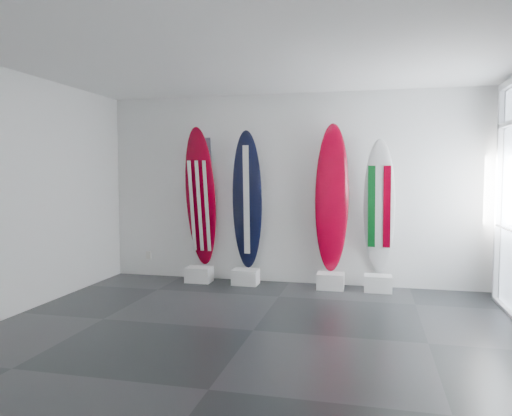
% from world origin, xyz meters
% --- Properties ---
extents(floor, '(6.00, 6.00, 0.00)m').
position_xyz_m(floor, '(0.00, 0.00, 0.00)').
color(floor, black).
rests_on(floor, ground).
extents(ceiling, '(6.00, 6.00, 0.00)m').
position_xyz_m(ceiling, '(0.00, 0.00, 3.00)').
color(ceiling, white).
rests_on(ceiling, wall_back).
extents(wall_back, '(6.00, 0.00, 6.00)m').
position_xyz_m(wall_back, '(0.00, 2.50, 1.50)').
color(wall_back, white).
rests_on(wall_back, ground).
extents(wall_front, '(6.00, 0.00, 6.00)m').
position_xyz_m(wall_front, '(0.00, -2.50, 1.50)').
color(wall_front, white).
rests_on(wall_front, ground).
extents(wall_left, '(0.00, 5.00, 5.00)m').
position_xyz_m(wall_left, '(-3.00, 0.00, 1.50)').
color(wall_left, white).
rests_on(wall_left, ground).
extents(display_block_usa, '(0.40, 0.30, 0.24)m').
position_xyz_m(display_block_usa, '(-1.42, 2.18, 0.12)').
color(display_block_usa, white).
rests_on(display_block_usa, floor).
extents(surfboard_usa, '(0.53, 0.44, 2.25)m').
position_xyz_m(surfboard_usa, '(-1.42, 2.28, 1.36)').
color(surfboard_usa, maroon).
rests_on(surfboard_usa, display_block_usa).
extents(display_block_navy, '(0.40, 0.30, 0.24)m').
position_xyz_m(display_block_navy, '(-0.65, 2.18, 0.12)').
color(display_block_navy, white).
rests_on(display_block_navy, floor).
extents(surfboard_navy, '(0.51, 0.22, 2.18)m').
position_xyz_m(surfboard_navy, '(-0.65, 2.28, 1.33)').
color(surfboard_navy, black).
rests_on(surfboard_navy, display_block_navy).
extents(display_block_swiss, '(0.40, 0.30, 0.24)m').
position_xyz_m(display_block_swiss, '(0.68, 2.18, 0.12)').
color(display_block_swiss, white).
rests_on(display_block_swiss, floor).
extents(surfboard_swiss, '(0.54, 0.29, 2.26)m').
position_xyz_m(surfboard_swiss, '(0.68, 2.28, 1.37)').
color(surfboard_swiss, maroon).
rests_on(surfboard_swiss, display_block_swiss).
extents(display_block_italy, '(0.40, 0.30, 0.24)m').
position_xyz_m(display_block_italy, '(1.37, 2.18, 0.12)').
color(display_block_italy, white).
rests_on(display_block_italy, floor).
extents(surfboard_italy, '(0.48, 0.45, 2.02)m').
position_xyz_m(surfboard_italy, '(1.37, 2.28, 1.24)').
color(surfboard_italy, silver).
rests_on(surfboard_italy, display_block_italy).
extents(wall_outlet, '(0.09, 0.02, 0.13)m').
position_xyz_m(wall_outlet, '(-2.45, 2.48, 0.35)').
color(wall_outlet, silver).
rests_on(wall_outlet, wall_back).
extents(glass_door, '(0.12, 1.16, 2.85)m').
position_xyz_m(glass_door, '(2.97, 1.55, 1.43)').
color(glass_door, white).
rests_on(glass_door, floor).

